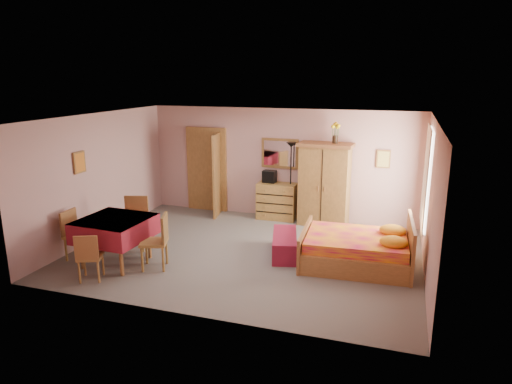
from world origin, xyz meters
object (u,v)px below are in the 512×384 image
(stereo, at_px, (269,177))
(sunflower_vase, at_px, (335,133))
(chair_south, at_px, (90,256))
(wardrobe, at_px, (324,185))
(bed, at_px, (356,241))
(bench, at_px, (285,244))
(dining_table, at_px, (116,241))
(chair_north, at_px, (135,224))
(chair_east, at_px, (154,242))
(chair_west, at_px, (79,235))
(chest_of_drawers, at_px, (277,201))
(floor_lamp, at_px, (291,182))
(wall_mirror, at_px, (280,153))

(stereo, bearing_deg, sunflower_vase, -4.00)
(chair_south, bearing_deg, wardrobe, 29.62)
(sunflower_vase, bearing_deg, bed, -70.33)
(bed, xyz_separation_m, bench, (-1.34, 0.06, -0.25))
(dining_table, bearing_deg, chair_north, 95.84)
(chair_east, bearing_deg, wardrobe, -55.23)
(chair_north, distance_m, chair_west, 1.05)
(chair_south, relative_size, chair_east, 0.84)
(bed, height_order, bench, bed)
(bed, relative_size, chair_north, 1.89)
(stereo, relative_size, chair_north, 0.30)
(chest_of_drawers, distance_m, bench, 2.27)
(floor_lamp, xyz_separation_m, wardrobe, (0.82, -0.15, 0.02))
(wall_mirror, height_order, wardrobe, wall_mirror)
(dining_table, distance_m, chair_north, 0.75)
(wardrobe, bearing_deg, chair_south, -124.48)
(floor_lamp, bearing_deg, chair_north, -131.24)
(stereo, height_order, bed, stereo)
(chest_of_drawers, bearing_deg, chair_west, -129.80)
(chest_of_drawers, height_order, wardrobe, wardrobe)
(stereo, xyz_separation_m, chair_west, (-2.63, -3.58, -0.54))
(stereo, xyz_separation_m, sunflower_vase, (1.53, -0.11, 1.11))
(bench, xyz_separation_m, chair_north, (-2.89, -0.61, 0.31))
(floor_lamp, bearing_deg, dining_table, -123.90)
(wardrobe, bearing_deg, dining_table, -129.91)
(chair_east, bearing_deg, chair_south, 115.04)
(floor_lamp, relative_size, bench, 1.53)
(chest_of_drawers, height_order, chair_south, chest_of_drawers)
(chair_west, relative_size, chair_east, 0.94)
(chair_east, bearing_deg, dining_table, 72.93)
(sunflower_vase, bearing_deg, wall_mirror, 168.58)
(wall_mirror, xyz_separation_m, bed, (2.09, -2.40, -1.10))
(floor_lamp, relative_size, chair_north, 1.80)
(wardrobe, bearing_deg, chest_of_drawers, 178.32)
(floor_lamp, relative_size, wardrobe, 0.98)
(chest_of_drawers, xyz_separation_m, chair_south, (-2.06, -4.20, -0.02))
(stereo, distance_m, chair_south, 4.68)
(wall_mirror, distance_m, chair_west, 4.81)
(wall_mirror, distance_m, bench, 2.80)
(dining_table, bearing_deg, floor_lamp, 56.10)
(wardrobe, bearing_deg, stereo, 177.04)
(sunflower_vase, height_order, chair_north, sunflower_vase)
(chair_west, bearing_deg, bed, 104.39)
(stereo, distance_m, wardrobe, 1.35)
(wardrobe, relative_size, dining_table, 1.62)
(stereo, relative_size, sunflower_vase, 0.67)
(bed, bearing_deg, sunflower_vase, 106.30)
(wall_mirror, xyz_separation_m, chair_north, (-2.14, -2.95, -1.04))
(floor_lamp, xyz_separation_m, chair_west, (-3.15, -3.58, -0.46))
(chest_of_drawers, bearing_deg, wall_mirror, 88.99)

